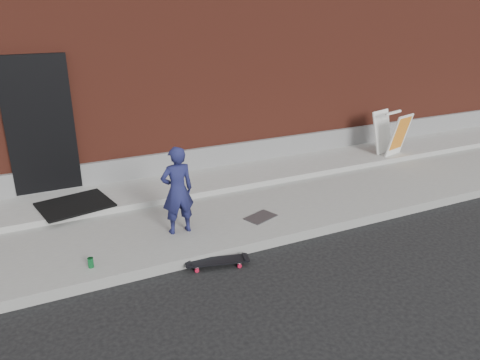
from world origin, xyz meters
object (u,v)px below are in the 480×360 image
skateboard (217,261)px  pizza_sign (392,133)px  soda_can (91,263)px  child (177,191)px

skateboard → pizza_sign: size_ratio=0.93×
pizza_sign → soda_can: (-6.43, -1.77, -0.49)m
pizza_sign → skateboard: bearing=-155.7°
pizza_sign → soda_can: bearing=-164.6°
skateboard → pizza_sign: (4.90, 2.21, 0.63)m
child → soda_can: (-1.32, -0.45, -0.58)m
skateboard → soda_can: soda_can is taller
soda_can → child: bearing=19.0°
skateboard → soda_can: size_ratio=6.34×
pizza_sign → soda_can: pizza_sign is taller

